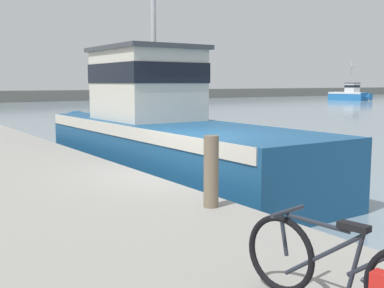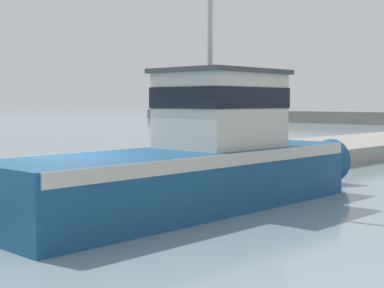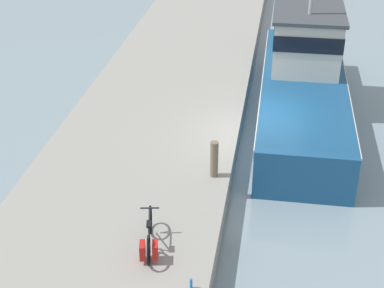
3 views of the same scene
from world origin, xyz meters
name	(u,v)px [view 2 (image 2 of 3)]	position (x,y,z in m)	size (l,w,h in m)	color
ground_plane	(64,219)	(0.00, 0.00, 0.00)	(320.00, 320.00, 0.00)	gray
fishing_boat_main	(204,158)	(1.30, 3.33, 1.26)	(2.95, 12.11, 10.09)	navy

